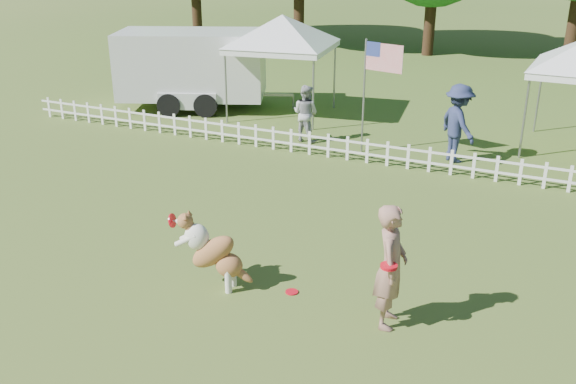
# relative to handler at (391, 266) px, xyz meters

# --- Properties ---
(ground) EXTENTS (120.00, 120.00, 0.00)m
(ground) POSITION_rel_handler_xyz_m (-1.69, -0.57, -0.90)
(ground) COLOR #30531A
(ground) RESTS_ON ground
(picket_fence) EXTENTS (22.00, 0.08, 0.60)m
(picket_fence) POSITION_rel_handler_xyz_m (-1.69, 6.43, -0.60)
(picket_fence) COLOR white
(picket_fence) RESTS_ON ground
(handler) EXTENTS (0.53, 0.72, 1.80)m
(handler) POSITION_rel_handler_xyz_m (0.00, 0.00, 0.00)
(handler) COLOR #9D6E5E
(handler) RESTS_ON ground
(dog) EXTENTS (1.22, 0.58, 1.21)m
(dog) POSITION_rel_handler_xyz_m (-2.72, -0.15, -0.30)
(dog) COLOR brown
(dog) RESTS_ON ground
(frisbee_on_turf) EXTENTS (0.22, 0.22, 0.02)m
(frisbee_on_turf) POSITION_rel_handler_xyz_m (-1.57, 0.19, -0.89)
(frisbee_on_turf) COLOR red
(frisbee_on_turf) RESTS_ON ground
(canopy_tent_left) EXTENTS (3.18, 3.18, 2.91)m
(canopy_tent_left) POSITION_rel_handler_xyz_m (-6.18, 9.61, 0.55)
(canopy_tent_left) COLOR white
(canopy_tent_left) RESTS_ON ground
(cargo_trailer) EXTENTS (6.04, 4.37, 2.43)m
(cargo_trailer) POSITION_rel_handler_xyz_m (-9.12, 9.25, 0.32)
(cargo_trailer) COLOR silver
(cargo_trailer) RESTS_ON ground
(flag_pole) EXTENTS (1.07, 0.38, 2.81)m
(flag_pole) POSITION_rel_handler_xyz_m (-2.84, 7.22, 0.50)
(flag_pole) COLOR gray
(flag_pole) RESTS_ON ground
(spectator_a) EXTENTS (0.82, 0.69, 1.50)m
(spectator_a) POSITION_rel_handler_xyz_m (-4.50, 7.45, -0.15)
(spectator_a) COLOR #AAA9AF
(spectator_a) RESTS_ON ground
(spectator_b) EXTENTS (1.34, 1.37, 1.88)m
(spectator_b) POSITION_rel_handler_xyz_m (-0.55, 7.46, 0.04)
(spectator_b) COLOR navy
(spectator_b) RESTS_ON ground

